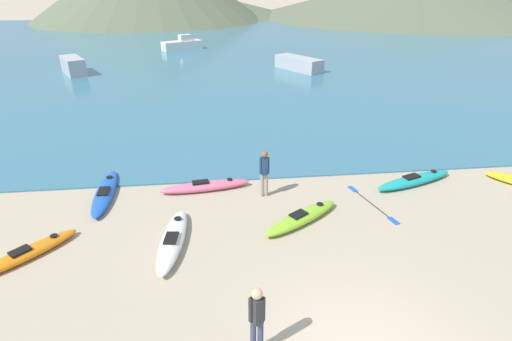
{
  "coord_description": "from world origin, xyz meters",
  "views": [
    {
      "loc": [
        -2.84,
        -5.32,
        7.16
      ],
      "look_at": [
        -1.28,
        8.37,
        0.5
      ],
      "focal_mm": 28.0,
      "sensor_mm": 36.0,
      "label": 1
    }
  ],
  "objects_px": {
    "kayak_on_sand_2": "(302,217)",
    "moored_boat_1": "(182,44)",
    "person_near_waterline": "(264,171)",
    "person_near_foreground": "(257,317)",
    "kayak_on_sand_1": "(414,180)",
    "kayak_on_sand_4": "(27,253)",
    "kayak_on_sand_5": "(205,186)",
    "loose_paddle": "(372,204)",
    "moored_boat_0": "(73,66)",
    "kayak_on_sand_6": "(173,240)",
    "moored_boat_2": "(299,64)",
    "kayak_on_sand_3": "(105,192)"
  },
  "relations": [
    {
      "from": "kayak_on_sand_2",
      "to": "moored_boat_1",
      "type": "bearing_deg",
      "value": 99.02
    },
    {
      "from": "person_near_waterline",
      "to": "person_near_foreground",
      "type": "bearing_deg",
      "value": -98.88
    },
    {
      "from": "kayak_on_sand_1",
      "to": "kayak_on_sand_2",
      "type": "bearing_deg",
      "value": -156.55
    },
    {
      "from": "kayak_on_sand_4",
      "to": "moored_boat_1",
      "type": "distance_m",
      "value": 36.22
    },
    {
      "from": "kayak_on_sand_5",
      "to": "person_near_foreground",
      "type": "bearing_deg",
      "value": -81.52
    },
    {
      "from": "moored_boat_1",
      "to": "kayak_on_sand_4",
      "type": "bearing_deg",
      "value": -94.02
    },
    {
      "from": "moored_boat_1",
      "to": "loose_paddle",
      "type": "relative_size",
      "value": 1.65
    },
    {
      "from": "kayak_on_sand_5",
      "to": "loose_paddle",
      "type": "distance_m",
      "value": 6.05
    },
    {
      "from": "kayak_on_sand_4",
      "to": "person_near_foreground",
      "type": "xyz_separation_m",
      "value": [
        6.12,
        -3.88,
        0.83
      ]
    },
    {
      "from": "kayak_on_sand_2",
      "to": "person_near_waterline",
      "type": "bearing_deg",
      "value": 117.75
    },
    {
      "from": "kayak_on_sand_4",
      "to": "moored_boat_0",
      "type": "xyz_separation_m",
      "value": [
        -5.67,
        24.63,
        0.58
      ]
    },
    {
      "from": "kayak_on_sand_6",
      "to": "loose_paddle",
      "type": "relative_size",
      "value": 1.22
    },
    {
      "from": "kayak_on_sand_6",
      "to": "moored_boat_2",
      "type": "xyz_separation_m",
      "value": [
        8.88,
        23.94,
        0.43
      ]
    },
    {
      "from": "kayak_on_sand_2",
      "to": "person_near_foreground",
      "type": "bearing_deg",
      "value": -112.84
    },
    {
      "from": "kayak_on_sand_5",
      "to": "person_near_foreground",
      "type": "xyz_separation_m",
      "value": [
        1.09,
        -7.31,
        0.8
      ]
    },
    {
      "from": "kayak_on_sand_2",
      "to": "kayak_on_sand_4",
      "type": "bearing_deg",
      "value": -173.63
    },
    {
      "from": "kayak_on_sand_2",
      "to": "kayak_on_sand_6",
      "type": "xyz_separation_m",
      "value": [
        -4.06,
        -0.77,
        -0.0
      ]
    },
    {
      "from": "person_near_foreground",
      "to": "moored_boat_2",
      "type": "bearing_deg",
      "value": 76.27
    },
    {
      "from": "kayak_on_sand_6",
      "to": "person_near_waterline",
      "type": "height_order",
      "value": "person_near_waterline"
    },
    {
      "from": "kayak_on_sand_5",
      "to": "moored_boat_1",
      "type": "height_order",
      "value": "moored_boat_1"
    },
    {
      "from": "loose_paddle",
      "to": "kayak_on_sand_6",
      "type": "bearing_deg",
      "value": -166.65
    },
    {
      "from": "kayak_on_sand_4",
      "to": "loose_paddle",
      "type": "height_order",
      "value": "kayak_on_sand_4"
    },
    {
      "from": "person_near_foreground",
      "to": "kayak_on_sand_2",
      "type": "bearing_deg",
      "value": 67.16
    },
    {
      "from": "kayak_on_sand_1",
      "to": "person_near_foreground",
      "type": "relative_size",
      "value": 2.09
    },
    {
      "from": "kayak_on_sand_1",
      "to": "kayak_on_sand_6",
      "type": "height_order",
      "value": "kayak_on_sand_1"
    },
    {
      "from": "kayak_on_sand_3",
      "to": "kayak_on_sand_6",
      "type": "relative_size",
      "value": 1.07
    },
    {
      "from": "kayak_on_sand_1",
      "to": "kayak_on_sand_4",
      "type": "height_order",
      "value": "kayak_on_sand_1"
    },
    {
      "from": "kayak_on_sand_4",
      "to": "moored_boat_2",
      "type": "relative_size",
      "value": 0.55
    },
    {
      "from": "loose_paddle",
      "to": "moored_boat_2",
      "type": "bearing_deg",
      "value": 84.6
    },
    {
      "from": "kayak_on_sand_2",
      "to": "kayak_on_sand_3",
      "type": "bearing_deg",
      "value": 159.57
    },
    {
      "from": "kayak_on_sand_1",
      "to": "kayak_on_sand_5",
      "type": "height_order",
      "value": "kayak_on_sand_5"
    },
    {
      "from": "person_near_waterline",
      "to": "moored_boat_1",
      "type": "distance_m",
      "value": 33.68
    },
    {
      "from": "person_near_waterline",
      "to": "moored_boat_2",
      "type": "distance_m",
      "value": 22.09
    },
    {
      "from": "moored_boat_0",
      "to": "moored_boat_1",
      "type": "bearing_deg",
      "value": 54.48
    },
    {
      "from": "kayak_on_sand_1",
      "to": "moored_boat_2",
      "type": "relative_size",
      "value": 0.78
    },
    {
      "from": "kayak_on_sand_6",
      "to": "moored_boat_2",
      "type": "bearing_deg",
      "value": 69.65
    },
    {
      "from": "kayak_on_sand_1",
      "to": "loose_paddle",
      "type": "distance_m",
      "value": 2.52
    },
    {
      "from": "kayak_on_sand_4",
      "to": "person_near_waterline",
      "type": "bearing_deg",
      "value": 21.15
    },
    {
      "from": "kayak_on_sand_3",
      "to": "moored_boat_1",
      "type": "distance_m",
      "value": 32.74
    },
    {
      "from": "kayak_on_sand_1",
      "to": "person_near_waterline",
      "type": "distance_m",
      "value": 5.91
    },
    {
      "from": "person_near_foreground",
      "to": "moored_boat_0",
      "type": "relative_size",
      "value": 0.46
    },
    {
      "from": "moored_boat_0",
      "to": "person_near_waterline",
      "type": "bearing_deg",
      "value": -59.62
    },
    {
      "from": "kayak_on_sand_4",
      "to": "loose_paddle",
      "type": "xyz_separation_m",
      "value": [
        10.84,
        1.75,
        -0.13
      ]
    },
    {
      "from": "kayak_on_sand_5",
      "to": "kayak_on_sand_6",
      "type": "relative_size",
      "value": 1.02
    },
    {
      "from": "moored_boat_1",
      "to": "kayak_on_sand_1",
      "type": "bearing_deg",
      "value": -72.47
    },
    {
      "from": "kayak_on_sand_2",
      "to": "loose_paddle",
      "type": "bearing_deg",
      "value": 17.22
    },
    {
      "from": "moored_boat_0",
      "to": "loose_paddle",
      "type": "xyz_separation_m",
      "value": [
        16.5,
        -22.89,
        -0.71
      ]
    },
    {
      "from": "kayak_on_sand_2",
      "to": "person_near_waterline",
      "type": "height_order",
      "value": "person_near_waterline"
    },
    {
      "from": "kayak_on_sand_2",
      "to": "kayak_on_sand_6",
      "type": "relative_size",
      "value": 0.89
    },
    {
      "from": "kayak_on_sand_6",
      "to": "person_near_waterline",
      "type": "xyz_separation_m",
      "value": [
        3.08,
        2.63,
        0.85
      ]
    }
  ]
}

